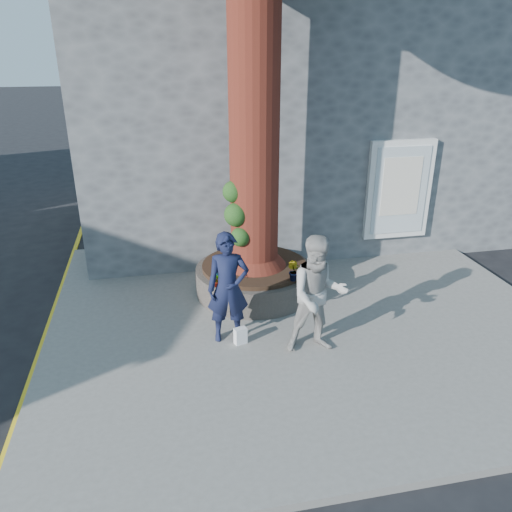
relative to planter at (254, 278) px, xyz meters
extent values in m
plane|color=black|center=(-0.80, -2.00, -0.41)|extent=(120.00, 120.00, 0.00)
cube|color=slate|center=(0.70, -1.00, -0.35)|extent=(9.00, 8.00, 0.12)
cube|color=yellow|center=(-3.85, -1.00, -0.41)|extent=(0.10, 30.00, 0.01)
cube|color=#535558|center=(1.70, 5.20, 2.59)|extent=(10.00, 8.00, 6.00)
cube|color=white|center=(3.50, 1.14, 1.29)|extent=(1.50, 0.12, 2.20)
cube|color=silver|center=(3.50, 1.08, 1.29)|extent=(1.25, 0.04, 1.95)
cube|color=silver|center=(3.50, 1.06, 1.39)|extent=(0.90, 0.02, 1.30)
cylinder|color=black|center=(0.00, 0.00, -0.03)|extent=(2.30, 2.30, 0.52)
cylinder|color=black|center=(0.00, 0.00, 0.27)|extent=(2.04, 2.04, 0.08)
cylinder|color=#4E1E13|center=(0.00, 0.00, 4.06)|extent=(0.90, 0.90, 7.50)
cone|color=#4E1E13|center=(0.00, 0.00, 0.66)|extent=(1.24, 1.24, 0.70)
sphere|color=#173C14|center=(-0.38, -0.20, 1.41)|extent=(0.44, 0.44, 0.44)
sphere|color=#173C14|center=(-0.32, -0.30, 1.01)|extent=(0.36, 0.36, 0.36)
sphere|color=#173C14|center=(-0.40, -0.08, 1.81)|extent=(0.40, 0.40, 0.40)
imported|color=#121732|center=(-0.76, -1.60, 0.64)|extent=(0.71, 0.50, 1.87)
imported|color=#9F9C98|center=(0.57, -2.20, 0.68)|extent=(1.00, 0.81, 1.95)
cube|color=white|center=(-0.60, -1.79, -0.15)|extent=(0.23, 0.17, 0.28)
imported|color=gray|center=(-0.85, -0.85, 0.50)|extent=(0.23, 0.24, 0.38)
imported|color=gray|center=(0.53, -0.85, 0.49)|extent=(0.26, 0.26, 0.36)
imported|color=gray|center=(0.85, -0.85, 0.49)|extent=(0.22, 0.22, 0.37)
imported|color=gray|center=(0.68, -0.85, 0.47)|extent=(0.38, 0.38, 0.32)
camera|label=1|loc=(-1.76, -8.73, 4.27)|focal=35.00mm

